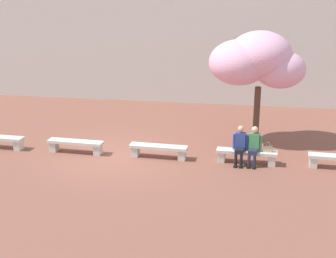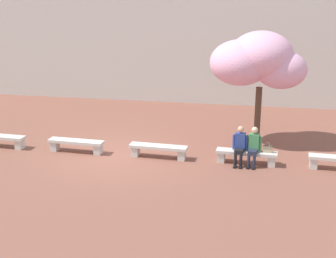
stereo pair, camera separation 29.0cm
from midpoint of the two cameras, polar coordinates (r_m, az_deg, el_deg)
The scene contains 9 objects.
ground_plane at distance 16.62m, azimuth -5.76°, elevation -3.15°, with size 100.00×100.00×0.00m, color brown.
building_facade at distance 25.48m, azimuth 0.61°, elevation 13.89°, with size 34.11×4.00×8.65m, color beige.
stone_bench_center at distance 16.99m, azimuth -10.66°, elevation -1.80°, with size 2.03×0.51×0.45m.
stone_bench_near_east at distance 16.16m, azimuth -0.67°, elevation -2.49°, with size 2.03×0.51×0.45m.
stone_bench_east_end at distance 15.86m, azimuth 10.05°, elevation -3.14°, with size 2.03×0.51×0.45m.
person_seated_left at distance 15.69m, azimuth 9.27°, elevation -1.82°, with size 0.51×0.70×1.29m.
person_seated_right at distance 15.68m, azimuth 10.91°, elevation -1.92°, with size 0.51×0.72×1.29m.
handbag at distance 15.79m, azimuth 12.56°, elevation -2.35°, with size 0.30×0.15×0.34m.
cherry_tree_main at distance 17.40m, azimuth 11.30°, elevation 8.15°, with size 3.49×2.61×4.19m.
Camera 2 is at (4.74, -14.89, 5.69)m, focal length 50.00 mm.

